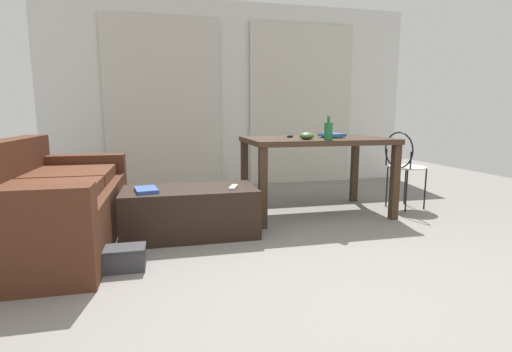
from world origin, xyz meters
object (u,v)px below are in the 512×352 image
at_px(tv_remote_primary, 233,187).
at_px(magazine, 146,190).
at_px(couch, 47,205).
at_px(scissors, 333,135).
at_px(bottle_near, 328,131).
at_px(wire_chair, 403,161).
at_px(craft_table, 316,147).
at_px(shoebox, 123,258).
at_px(bowl, 307,136).
at_px(tv_remote_on_table, 290,136).
at_px(coffee_table, 190,212).
at_px(book_stack, 332,135).

relative_size(tv_remote_primary, magazine, 0.74).
height_order(couch, scissors, couch).
distance_m(bottle_near, tv_remote_primary, 1.03).
relative_size(wire_chair, bottle_near, 3.86).
distance_m(craft_table, shoebox, 2.17).
xyz_separation_m(bottle_near, shoebox, (-1.74, -0.71, -0.78)).
relative_size(bottle_near, scissors, 1.87).
xyz_separation_m(bowl, magazine, (-1.45, -0.28, -0.39)).
bearing_deg(magazine, tv_remote_on_table, 13.87).
bearing_deg(craft_table, shoebox, -148.62).
relative_size(craft_table, wire_chair, 1.70).
distance_m(couch, tv_remote_primary, 1.46).
distance_m(craft_table, bottle_near, 0.41).
relative_size(coffee_table, tv_remote_on_table, 7.70).
bearing_deg(shoebox, bowl, 28.15).
bearing_deg(coffee_table, wire_chair, 9.99).
xyz_separation_m(bottle_near, tv_remote_on_table, (-0.20, 0.48, -0.07)).
xyz_separation_m(couch, scissors, (2.71, 0.72, 0.47)).
bearing_deg(tv_remote_primary, couch, -164.30).
height_order(bottle_near, magazine, bottle_near).
relative_size(book_stack, scissors, 2.19).
distance_m(craft_table, magazine, 1.74).
bearing_deg(tv_remote_on_table, magazine, -131.64).
distance_m(coffee_table, magazine, 0.41).
distance_m(bottle_near, book_stack, 0.37).
distance_m(scissors, magazine, 2.15).
height_order(wire_chair, book_stack, wire_chair).
distance_m(wire_chair, shoebox, 2.97).
xyz_separation_m(tv_remote_primary, magazine, (-0.70, 0.03, 0.00)).
relative_size(couch, bowl, 13.81).
bearing_deg(shoebox, book_stack, 28.14).
relative_size(coffee_table, tv_remote_primary, 5.88).
height_order(coffee_table, tv_remote_primary, tv_remote_primary).
distance_m(couch, scissors, 2.84).
height_order(tv_remote_on_table, tv_remote_primary, tv_remote_on_table).
height_order(couch, book_stack, book_stack).
xyz_separation_m(book_stack, magazine, (-1.79, -0.46, -0.38)).
xyz_separation_m(tv_remote_on_table, shoebox, (-1.54, -1.19, -0.71)).
distance_m(tv_remote_on_table, scissors, 0.59).
bearing_deg(bowl, magazine, -169.06).
height_order(coffee_table, magazine, magazine).
height_order(book_stack, tv_remote_on_table, book_stack).
height_order(craft_table, shoebox, craft_table).
height_order(craft_table, wire_chair, wire_chair).
distance_m(wire_chair, tv_remote_on_table, 1.25).
height_order(tv_remote_on_table, magazine, tv_remote_on_table).
bearing_deg(scissors, tv_remote_on_table, -160.62).
height_order(coffee_table, shoebox, coffee_table).
relative_size(scissors, tv_remote_primary, 0.62).
bearing_deg(couch, bottle_near, 1.25).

